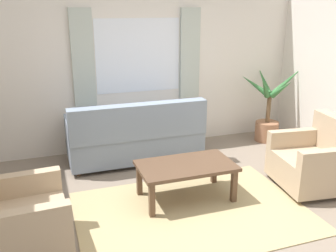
{
  "coord_description": "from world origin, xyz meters",
  "views": [
    {
      "loc": [
        -1.43,
        -3.31,
        2.16
      ],
      "look_at": [
        -0.04,
        0.7,
        0.79
      ],
      "focal_mm": 39.7,
      "sensor_mm": 36.0,
      "label": 1
    }
  ],
  "objects_px": {
    "armchair_right": "(316,160)",
    "coffee_table": "(186,169)",
    "armchair_left": "(14,221)",
    "potted_plant": "(268,114)",
    "couch": "(136,137)"
  },
  "relations": [
    {
      "from": "couch",
      "to": "armchair_right",
      "type": "relative_size",
      "value": 2.04
    },
    {
      "from": "couch",
      "to": "coffee_table",
      "type": "relative_size",
      "value": 1.73
    },
    {
      "from": "couch",
      "to": "armchair_right",
      "type": "xyz_separation_m",
      "value": [
        1.9,
        -1.52,
        -0.01
      ]
    },
    {
      "from": "armchair_left",
      "to": "armchair_right",
      "type": "relative_size",
      "value": 0.95
    },
    {
      "from": "armchair_right",
      "to": "coffee_table",
      "type": "relative_size",
      "value": 0.85
    },
    {
      "from": "armchair_right",
      "to": "potted_plant",
      "type": "height_order",
      "value": "potted_plant"
    },
    {
      "from": "armchair_left",
      "to": "armchair_right",
      "type": "height_order",
      "value": "same"
    },
    {
      "from": "armchair_right",
      "to": "coffee_table",
      "type": "xyz_separation_m",
      "value": [
        -1.63,
        0.24,
        0.03
      ]
    },
    {
      "from": "couch",
      "to": "coffee_table",
      "type": "distance_m",
      "value": 1.31
    },
    {
      "from": "coffee_table",
      "to": "potted_plant",
      "type": "xyz_separation_m",
      "value": [
        2.04,
        1.42,
        0.08
      ]
    },
    {
      "from": "armchair_left",
      "to": "coffee_table",
      "type": "xyz_separation_m",
      "value": [
        1.83,
        0.48,
        0.03
      ]
    },
    {
      "from": "armchair_left",
      "to": "coffee_table",
      "type": "distance_m",
      "value": 1.89
    },
    {
      "from": "armchair_right",
      "to": "coffee_table",
      "type": "height_order",
      "value": "armchair_right"
    },
    {
      "from": "armchair_left",
      "to": "coffee_table",
      "type": "bearing_deg",
      "value": -78.54
    },
    {
      "from": "armchair_right",
      "to": "potted_plant",
      "type": "relative_size",
      "value": 0.75
    }
  ]
}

